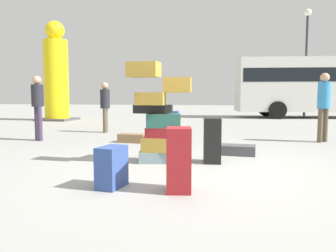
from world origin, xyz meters
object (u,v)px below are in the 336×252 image
object	(u,v)px
suitcase_brown_white_trunk	(132,138)
suitcase_navy_foreground_near	(112,167)
person_tourist_with_camera	(38,102)
suitcase_black_foreground_far	(171,140)
person_bearded_onlooker	(324,101)
suitcase_black_right_side	(212,140)
suitcase_maroon_upright_blue	(179,160)
person_passerby_in_red	(105,103)
suitcase_tower	(161,123)
lamp_post	(307,47)
yellow_dummy_statue	(56,76)
suitcase_charcoal_behind_tower	(237,150)
suitcase_navy_left_side	(175,126)

from	to	relation	value
suitcase_brown_white_trunk	suitcase_navy_foreground_near	size ratio (longest dim) A/B	1.31
suitcase_navy_foreground_near	person_tourist_with_camera	size ratio (longest dim) A/B	0.31
suitcase_black_foreground_far	person_tourist_with_camera	bearing A→B (deg)	167.23
suitcase_brown_white_trunk	person_bearded_onlooker	distance (m)	4.79
suitcase_brown_white_trunk	suitcase_black_right_side	distance (m)	2.96
suitcase_maroon_upright_blue	person_passerby_in_red	distance (m)	6.77
suitcase_tower	lamp_post	distance (m)	13.71
person_tourist_with_camera	yellow_dummy_statue	xyz separation A→B (m)	(-3.46, 6.71, 1.11)
suitcase_charcoal_behind_tower	suitcase_maroon_upright_blue	xyz separation A→B (m)	(-0.69, -2.63, 0.29)
suitcase_tower	person_passerby_in_red	world-z (taller)	suitcase_tower
person_tourist_with_camera	person_bearded_onlooker	bearing A→B (deg)	47.99
suitcase_tower	suitcase_maroon_upright_blue	xyz separation A→B (m)	(0.60, -1.63, -0.30)
suitcase_tower	suitcase_navy_left_side	distance (m)	2.77
suitcase_brown_white_trunk	person_tourist_with_camera	distance (m)	2.63
suitcase_navy_foreground_near	yellow_dummy_statue	size ratio (longest dim) A/B	0.11
suitcase_charcoal_behind_tower	yellow_dummy_statue	distance (m)	11.67
suitcase_maroon_upright_blue	person_bearded_onlooker	xyz separation A→B (m)	(2.76, 4.86, 0.64)
suitcase_navy_left_side	lamp_post	world-z (taller)	lamp_post
person_passerby_in_red	person_bearded_onlooker	bearing A→B (deg)	66.96
suitcase_navy_left_side	suitcase_navy_foreground_near	distance (m)	4.38
suitcase_black_foreground_far	person_bearded_onlooker	size ratio (longest dim) A/B	0.41
suitcase_black_foreground_far	suitcase_navy_foreground_near	size ratio (longest dim) A/B	1.38
person_passerby_in_red	suitcase_black_foreground_far	bearing A→B (deg)	34.78
suitcase_black_foreground_far	suitcase_maroon_upright_blue	bearing A→B (deg)	-88.25
suitcase_charcoal_behind_tower	suitcase_maroon_upright_blue	distance (m)	2.73
suitcase_black_foreground_far	suitcase_maroon_upright_blue	distance (m)	3.69
suitcase_navy_left_side	person_bearded_onlooker	world-z (taller)	person_bearded_onlooker
person_tourist_with_camera	suitcase_navy_foreground_near	bearing A→B (deg)	-8.26
suitcase_charcoal_behind_tower	person_passerby_in_red	size ratio (longest dim) A/B	0.43
suitcase_tower	yellow_dummy_statue	distance (m)	11.43
suitcase_navy_left_side	person_bearded_onlooker	distance (m)	3.71
person_tourist_with_camera	yellow_dummy_statue	distance (m)	7.63
suitcase_brown_white_trunk	suitcase_black_right_side	world-z (taller)	suitcase_black_right_side
suitcase_brown_white_trunk	suitcase_black_right_side	size ratio (longest dim) A/B	0.88
suitcase_charcoal_behind_tower	suitcase_navy_foreground_near	world-z (taller)	suitcase_navy_foreground_near
suitcase_charcoal_behind_tower	suitcase_black_foreground_far	world-z (taller)	suitcase_black_foreground_far
suitcase_tower	person_bearded_onlooker	world-z (taller)	person_bearded_onlooker
suitcase_black_foreground_far	suitcase_navy_foreground_near	bearing A→B (deg)	-101.38
person_passerby_in_red	yellow_dummy_statue	world-z (taller)	yellow_dummy_statue
suitcase_brown_white_trunk	suitcase_navy_left_side	size ratio (longest dim) A/B	0.88
person_passerby_in_red	yellow_dummy_statue	size ratio (longest dim) A/B	0.34
person_bearded_onlooker	person_tourist_with_camera	distance (m)	7.16
suitcase_black_foreground_far	suitcase_maroon_upright_blue	xyz separation A→B (m)	(0.81, -3.59, 0.26)
suitcase_tower	suitcase_maroon_upright_blue	distance (m)	1.76
suitcase_navy_left_side	person_bearded_onlooker	size ratio (longest dim) A/B	0.45
person_tourist_with_camera	suitcase_brown_white_trunk	bearing A→B (deg)	41.78
yellow_dummy_statue	lamp_post	world-z (taller)	lamp_post
suitcase_navy_foreground_near	lamp_post	xyz separation A→B (m)	(4.96, 14.15, 3.42)
person_bearded_onlooker	lamp_post	distance (m)	9.75
suitcase_black_right_side	suitcase_black_foreground_far	distance (m)	2.13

